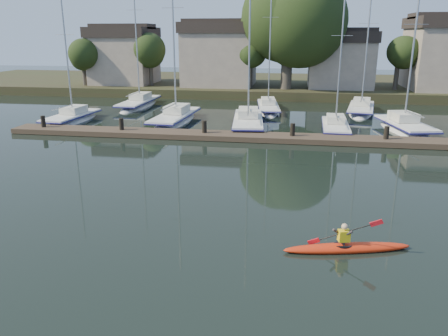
# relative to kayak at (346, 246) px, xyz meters

# --- Properties ---
(ground) EXTENTS (160.00, 160.00, 0.00)m
(ground) POSITION_rel_kayak_xyz_m (-4.95, 1.42, -0.17)
(ground) COLOR black
(ground) RESTS_ON ground
(kayak) EXTENTS (4.29, 1.55, 1.37)m
(kayak) POSITION_rel_kayak_xyz_m (0.00, 0.00, 0.00)
(kayak) COLOR red
(kayak) RESTS_ON ground
(dock) EXTENTS (34.00, 2.00, 1.80)m
(dock) POSITION_rel_kayak_xyz_m (-4.95, 15.42, 0.04)
(dock) COLOR #4C362B
(dock) RESTS_ON ground
(sailboat_0) EXTENTS (2.60, 7.68, 11.99)m
(sailboat_0) POSITION_rel_kayak_xyz_m (-19.91, 19.48, -0.36)
(sailboat_0) COLOR white
(sailboat_0) RESTS_ON ground
(sailboat_1) EXTENTS (2.78, 9.42, 15.23)m
(sailboat_1) POSITION_rel_kayak_xyz_m (-11.48, 20.69, -0.37)
(sailboat_1) COLOR white
(sailboat_1) RESTS_ON ground
(sailboat_2) EXTENTS (3.22, 9.90, 16.10)m
(sailboat_2) POSITION_rel_kayak_xyz_m (-5.41, 19.93, -0.37)
(sailboat_2) COLOR white
(sailboat_2) RESTS_ON ground
(sailboat_3) EXTENTS (2.15, 7.37, 11.78)m
(sailboat_3) POSITION_rel_kayak_xyz_m (1.16, 19.22, -0.34)
(sailboat_3) COLOR white
(sailboat_3) RESTS_ON ground
(sailboat_4) EXTENTS (3.87, 8.06, 13.18)m
(sailboat_4) POSITION_rel_kayak_xyz_m (6.22, 19.93, -0.38)
(sailboat_4) COLOR white
(sailboat_4) RESTS_ON ground
(sailboat_5) EXTENTS (2.27, 9.44, 15.60)m
(sailboat_5) POSITION_rel_kayak_xyz_m (-17.19, 27.98, -0.36)
(sailboat_5) COLOR white
(sailboat_5) RESTS_ON ground
(sailboat_6) EXTENTS (2.89, 9.14, 14.28)m
(sailboat_6) POSITION_rel_kayak_xyz_m (-4.34, 27.71, -0.33)
(sailboat_6) COLOR white
(sailboat_6) RESTS_ON ground
(sailboat_7) EXTENTS (3.58, 8.63, 13.51)m
(sailboat_7) POSITION_rel_kayak_xyz_m (4.11, 27.64, -0.37)
(sailboat_7) COLOR white
(sailboat_7) RESTS_ON ground
(shore) EXTENTS (90.00, 25.25, 12.75)m
(shore) POSITION_rel_kayak_xyz_m (-3.34, 41.71, 3.06)
(shore) COLOR #2C341A
(shore) RESTS_ON ground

